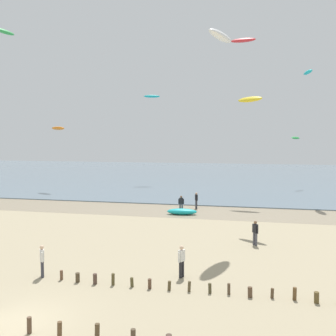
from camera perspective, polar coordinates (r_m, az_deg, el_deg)
The scene contains 18 objects.
ground_plane at distance 17.14m, azimuth -22.75°, elevation -21.16°, with size 160.00×160.00×0.00m, color tan.
wet_sand_strip at distance 38.55m, azimuth -1.74°, elevation -6.46°, with size 120.00×6.72×0.01m, color gray.
sea at distance 76.02m, azimuth 5.14°, elevation -1.02°, with size 160.00×70.00×0.10m, color slate.
groyne_mid at distance 18.76m, azimuth 3.84°, elevation -17.67°, with size 13.64×0.36×0.61m.
person_nearest_camera at distance 20.28m, azimuth 2.09°, elevation -13.93°, with size 0.34×0.53×1.71m.
person_by_waterline at distance 26.68m, azimuth 13.18°, elevation -9.52°, with size 0.40×0.45×1.71m.
person_left_flank at distance 39.35m, azimuth 4.35°, elevation -4.89°, with size 0.34×0.53×1.71m.
person_far_down_beach at distance 37.17m, azimuth 2.02°, elevation -5.44°, with size 0.57×0.23×1.71m.
person_trailing_behind at distance 21.40m, azimuth -18.69°, elevation -13.17°, with size 0.38×0.50×1.71m.
grounded_kite at distance 36.36m, azimuth 2.14°, elevation -6.67°, with size 2.90×1.04×0.58m, color #19B2B7.
kite_aloft_0 at distance 55.37m, azimuth -16.46°, elevation 5.84°, with size 2.65×0.85×0.42m, color orange.
kite_aloft_1 at distance 32.37m, azimuth 12.42°, elevation 10.21°, with size 2.36×0.76×0.38m, color yellow.
kite_aloft_4 at distance 63.36m, azimuth -2.49°, elevation 10.89°, with size 2.73×0.87×0.44m, color #19B2B7.
kite_aloft_5 at distance 47.93m, azimuth 20.60°, elevation 13.54°, with size 2.54×0.81×0.41m, color #19B2B7.
kite_aloft_7 at distance 29.17m, azimuth 8.01°, elevation 19.34°, with size 3.56×1.14×0.57m, color white.
kite_aloft_9 at distance 49.45m, azimuth 11.41°, elevation 18.60°, with size 3.07×0.98×0.49m, color red.
kite_aloft_10 at distance 58.21m, azimuth 18.90°, elevation 4.38°, with size 1.92×0.61×0.31m, color green.
kite_aloft_11 at distance 51.87m, azimuth -23.83°, elevation 18.56°, with size 3.18×1.02×0.51m, color green.
Camera 1 is at (9.00, -12.62, 7.32)m, focal length 39.88 mm.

